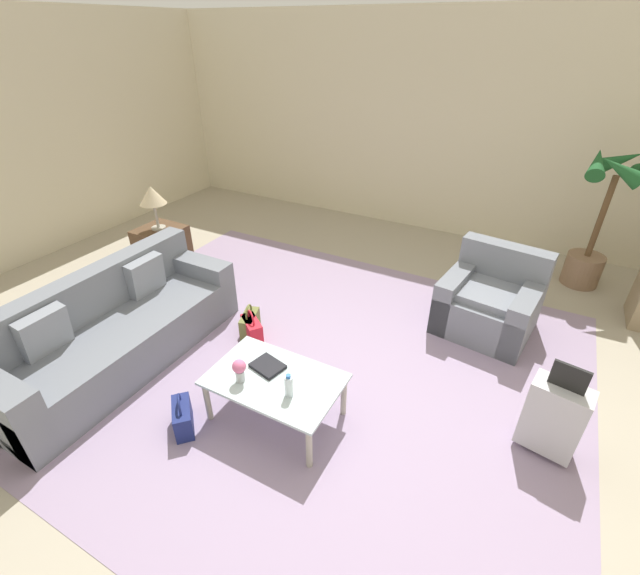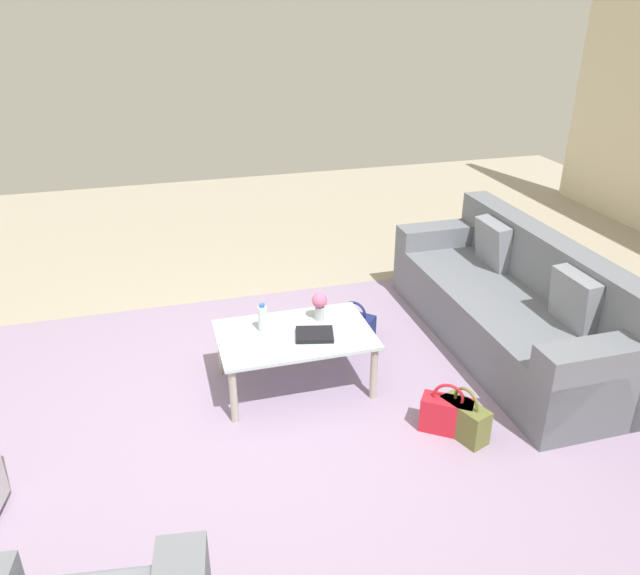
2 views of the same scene
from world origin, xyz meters
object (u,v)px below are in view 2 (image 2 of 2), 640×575
(couch, at_px, (515,309))
(water_bottle, at_px, (263,318))
(coffee_table_book, at_px, (315,335))
(handbag_navy, at_px, (354,327))
(flower_vase, at_px, (320,304))
(coffee_table, at_px, (295,340))
(handbag_red, at_px, (446,414))
(handbag_olive, at_px, (464,419))

(couch, xyz_separation_m, water_bottle, (1.99, 0.00, 0.21))
(coffee_table_book, relative_size, handbag_navy, 0.71)
(water_bottle, height_order, flower_vase, flower_vase)
(coffee_table, bearing_deg, coffee_table_book, 146.31)
(water_bottle, height_order, handbag_red, water_bottle)
(couch, height_order, coffee_table, couch)
(water_bottle, bearing_deg, flower_vase, -173.21)
(coffee_table_book, bearing_deg, handbag_olive, 148.86)
(coffee_table, distance_m, flower_vase, 0.32)
(couch, xyz_separation_m, handbag_olive, (0.91, 0.93, -0.18))
(couch, relative_size, handbag_red, 6.74)
(flower_vase, distance_m, handbag_red, 1.16)
(water_bottle, distance_m, handbag_olive, 1.48)
(flower_vase, bearing_deg, couch, 178.18)
(coffee_table, bearing_deg, handbag_olive, 136.82)
(coffee_table, bearing_deg, water_bottle, -26.57)
(coffee_table, distance_m, handbag_olive, 1.24)
(coffee_table_book, xyz_separation_m, handbag_red, (-0.68, 0.68, -0.31))
(coffee_table_book, xyz_separation_m, handbag_olive, (-0.77, 0.75, -0.31))
(coffee_table, distance_m, coffee_table_book, 0.16)
(handbag_navy, bearing_deg, handbag_red, 99.51)
(couch, height_order, handbag_navy, couch)
(couch, height_order, coffee_table_book, couch)
(handbag_red, bearing_deg, water_bottle, -40.50)
(couch, bearing_deg, coffee_table_book, 6.14)
(couch, xyz_separation_m, coffee_table_book, (1.67, 0.18, 0.14))
(handbag_olive, bearing_deg, water_bottle, -40.62)
(coffee_table_book, distance_m, flower_vase, 0.27)
(water_bottle, distance_m, handbag_red, 1.37)
(handbag_navy, bearing_deg, couch, 162.84)
(coffee_table, height_order, handbag_olive, coffee_table)
(water_bottle, height_order, coffee_table_book, water_bottle)
(water_bottle, distance_m, coffee_table_book, 0.38)
(coffee_table, relative_size, handbag_olive, 2.96)
(couch, relative_size, flower_vase, 11.78)
(handbag_olive, bearing_deg, couch, -134.27)
(water_bottle, distance_m, handbag_navy, 0.96)
(handbag_olive, bearing_deg, handbag_navy, -77.47)
(coffee_table, xyz_separation_m, handbag_navy, (-0.60, -0.47, -0.25))
(water_bottle, relative_size, handbag_red, 0.57)
(flower_vase, xyz_separation_m, handbag_navy, (-0.38, -0.32, -0.42))
(coffee_table, distance_m, handbag_red, 1.13)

